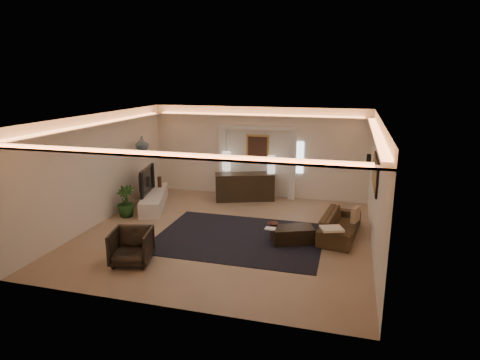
% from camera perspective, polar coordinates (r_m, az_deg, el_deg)
% --- Properties ---
extents(floor, '(7.00, 7.00, 0.00)m').
position_cam_1_polar(floor, '(10.37, -1.96, -7.43)').
color(floor, '#9E846C').
rests_on(floor, ground).
extents(ceiling, '(7.00, 7.00, 0.00)m').
position_cam_1_polar(ceiling, '(9.67, -2.11, 8.73)').
color(ceiling, white).
rests_on(ceiling, ground).
extents(wall_back, '(7.00, 0.00, 7.00)m').
position_cam_1_polar(wall_back, '(13.23, 2.50, 3.90)').
color(wall_back, silver).
rests_on(wall_back, ground).
extents(wall_front, '(7.00, 0.00, 7.00)m').
position_cam_1_polar(wall_front, '(6.81, -10.90, -6.52)').
color(wall_front, silver).
rests_on(wall_front, ground).
extents(wall_left, '(0.00, 7.00, 7.00)m').
position_cam_1_polar(wall_left, '(11.44, -19.02, 1.47)').
color(wall_left, silver).
rests_on(wall_left, ground).
extents(wall_right, '(0.00, 7.00, 7.00)m').
position_cam_1_polar(wall_right, '(9.51, 18.54, -1.00)').
color(wall_right, silver).
rests_on(wall_right, ground).
extents(cove_soffit, '(7.00, 7.00, 0.04)m').
position_cam_1_polar(cove_soffit, '(9.70, -2.09, 7.09)').
color(cove_soffit, silver).
rests_on(cove_soffit, ceiling).
extents(daylight_slit, '(0.25, 0.03, 1.00)m').
position_cam_1_polar(daylight_slit, '(13.00, 8.29, 3.13)').
color(daylight_slit, white).
rests_on(daylight_slit, wall_back).
extents(area_rug, '(4.00, 3.00, 0.01)m').
position_cam_1_polar(area_rug, '(10.08, -0.11, -8.04)').
color(area_rug, black).
rests_on(area_rug, ground).
extents(pilaster_left, '(0.22, 0.20, 2.20)m').
position_cam_1_polar(pilaster_left, '(13.50, -2.38, 2.60)').
color(pilaster_left, silver).
rests_on(pilaster_left, ground).
extents(pilaster_right, '(0.22, 0.20, 2.20)m').
position_cam_1_polar(pilaster_right, '(13.00, 7.34, 2.03)').
color(pilaster_right, silver).
rests_on(pilaster_right, ground).
extents(alcove_header, '(2.52, 0.20, 0.12)m').
position_cam_1_polar(alcove_header, '(13.01, 2.44, 7.29)').
color(alcove_header, silver).
rests_on(alcove_header, wall_back).
extents(painting_frame, '(0.74, 0.04, 0.74)m').
position_cam_1_polar(painting_frame, '(13.16, 2.48, 4.74)').
color(painting_frame, tan).
rests_on(painting_frame, wall_back).
extents(painting_canvas, '(0.62, 0.02, 0.62)m').
position_cam_1_polar(painting_canvas, '(13.14, 2.46, 4.72)').
color(painting_canvas, '#4C2D1E').
rests_on(painting_canvas, wall_back).
extents(art_panel_frame, '(0.04, 1.64, 0.74)m').
position_cam_1_polar(art_panel_frame, '(9.74, 18.40, 0.88)').
color(art_panel_frame, black).
rests_on(art_panel_frame, wall_right).
extents(art_panel_gold, '(0.02, 1.50, 0.62)m').
position_cam_1_polar(art_panel_gold, '(9.74, 18.25, 0.89)').
color(art_panel_gold, tan).
rests_on(art_panel_gold, wall_right).
extents(wall_sconce, '(0.12, 0.12, 0.22)m').
position_cam_1_polar(wall_sconce, '(11.60, 17.54, 2.92)').
color(wall_sconce, black).
rests_on(wall_sconce, wall_right).
extents(wall_niche, '(0.10, 0.55, 0.04)m').
position_cam_1_polar(wall_niche, '(12.53, -15.30, 3.74)').
color(wall_niche, silver).
rests_on(wall_niche, wall_left).
extents(console, '(1.92, 1.17, 0.92)m').
position_cam_1_polar(console, '(12.95, 0.66, -1.08)').
color(console, black).
rests_on(console, ground).
extents(lamp_left, '(0.28, 0.28, 0.61)m').
position_cam_1_polar(lamp_left, '(13.24, -1.90, 2.33)').
color(lamp_left, white).
rests_on(lamp_left, console).
extents(lamp_right, '(0.26, 0.26, 0.56)m').
position_cam_1_polar(lamp_right, '(12.88, 4.39, 1.96)').
color(lamp_right, white).
rests_on(lamp_right, console).
extents(media_ledge, '(1.34, 2.40, 0.44)m').
position_cam_1_polar(media_ledge, '(12.56, -11.90, -2.72)').
color(media_ledge, silver).
rests_on(media_ledge, ground).
extents(tv, '(1.36, 0.46, 0.78)m').
position_cam_1_polar(tv, '(12.46, -13.43, -0.01)').
color(tv, black).
rests_on(tv, media_ledge).
extents(figurine, '(0.16, 0.16, 0.33)m').
position_cam_1_polar(figurine, '(13.06, -11.17, -0.13)').
color(figurine, '#45281B').
rests_on(figurine, media_ledge).
extents(ginger_jar, '(0.49, 0.49, 0.42)m').
position_cam_1_polar(ginger_jar, '(12.61, -13.51, 4.99)').
color(ginger_jar, '#47535A').
rests_on(ginger_jar, wall_niche).
extents(plant, '(0.56, 0.56, 0.88)m').
position_cam_1_polar(plant, '(11.85, -15.65, -2.91)').
color(plant, '#1D3F17').
rests_on(plant, ground).
extents(sofa, '(2.07, 1.03, 0.58)m').
position_cam_1_polar(sofa, '(10.39, 13.77, -6.09)').
color(sofa, '#52391B').
rests_on(sofa, ground).
extents(throw_blanket, '(0.57, 0.52, 0.05)m').
position_cam_1_polar(throw_blanket, '(9.35, 12.69, -6.65)').
color(throw_blanket, white).
rests_on(throw_blanket, sofa).
extents(throw_pillow, '(0.23, 0.39, 0.38)m').
position_cam_1_polar(throw_pillow, '(10.44, 15.82, -4.62)').
color(throw_pillow, tan).
rests_on(throw_pillow, sofa).
extents(coffee_table, '(1.10, 0.87, 0.36)m').
position_cam_1_polar(coffee_table, '(9.82, 7.34, -7.54)').
color(coffee_table, black).
rests_on(coffee_table, ground).
extents(bowl, '(0.32, 0.32, 0.06)m').
position_cam_1_polar(bowl, '(9.80, 4.65, -6.01)').
color(bowl, '#48251A').
rests_on(bowl, coffee_table).
extents(magazine, '(0.26, 0.20, 0.03)m').
position_cam_1_polar(magazine, '(9.57, 4.27, -6.64)').
color(magazine, white).
rests_on(magazine, coffee_table).
extents(armchair, '(0.96, 0.98, 0.75)m').
position_cam_1_polar(armchair, '(8.96, -14.91, -8.97)').
color(armchair, '#332D21').
rests_on(armchair, ground).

